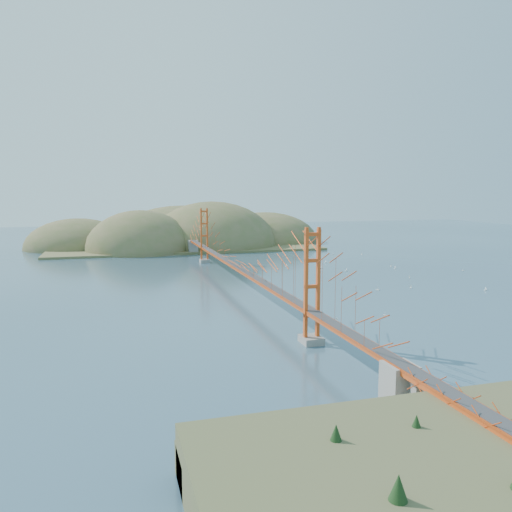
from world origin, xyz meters
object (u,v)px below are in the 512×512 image
object	(u,v)px
fort	(419,410)
bridge	(238,244)
sailboat_1	(378,289)
sailboat_2	(486,289)

from	to	relation	value
fort	bridge	bearing A→B (deg)	90.48
bridge	fort	bearing A→B (deg)	-89.52
fort	sailboat_1	bearing A→B (deg)	63.67
sailboat_2	sailboat_1	xyz separation A→B (m)	(-15.97, 4.73, 0.02)
bridge	sailboat_1	xyz separation A→B (m)	(20.32, -7.72, -6.85)
bridge	sailboat_2	size ratio (longest dim) A/B	157.69
bridge	sailboat_2	world-z (taller)	bridge
bridge	fort	xyz separation A→B (m)	(0.40, -47.98, -6.34)
sailboat_1	bridge	bearing A→B (deg)	159.19
bridge	sailboat_1	bearing A→B (deg)	-20.81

